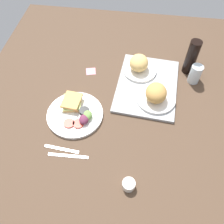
{
  "coord_description": "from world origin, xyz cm",
  "views": [
    {
      "loc": [
        71.25,
        12.56,
        101.35
      ],
      "look_at": [
        2.0,
        3.0,
        4.0
      ],
      "focal_mm": 38.07,
      "sensor_mm": 36.0,
      "label": 1
    }
  ],
  "objects_px": {
    "plate_with_salad": "(76,112)",
    "sticky_note": "(91,71)",
    "soda_bottle": "(191,57)",
    "fork": "(62,149)",
    "serving_tray": "(147,85)",
    "drinking_glass": "(195,74)",
    "bread_plate_far": "(156,95)",
    "knife": "(68,156)",
    "espresso_cup": "(129,185)",
    "bread_plate_near": "(139,65)"
  },
  "relations": [
    {
      "from": "plate_with_salad",
      "to": "sticky_note",
      "type": "xyz_separation_m",
      "value": [
        -0.32,
        0.02,
        -0.02
      ]
    },
    {
      "from": "bread_plate_far",
      "to": "drinking_glass",
      "type": "distance_m",
      "value": 0.28
    },
    {
      "from": "serving_tray",
      "to": "soda_bottle",
      "type": "relative_size",
      "value": 2.13
    },
    {
      "from": "bread_plate_far",
      "to": "soda_bottle",
      "type": "relative_size",
      "value": 1.0
    },
    {
      "from": "soda_bottle",
      "to": "bread_plate_far",
      "type": "bearing_deg",
      "value": -35.06
    },
    {
      "from": "soda_bottle",
      "to": "knife",
      "type": "relative_size",
      "value": 1.11
    },
    {
      "from": "bread_plate_far",
      "to": "fork",
      "type": "height_order",
      "value": "bread_plate_far"
    },
    {
      "from": "espresso_cup",
      "to": "sticky_note",
      "type": "distance_m",
      "value": 0.72
    },
    {
      "from": "fork",
      "to": "espresso_cup",
      "type": "bearing_deg",
      "value": -17.37
    },
    {
      "from": "bread_plate_near",
      "to": "plate_with_salad",
      "type": "distance_m",
      "value": 0.46
    },
    {
      "from": "bread_plate_far",
      "to": "plate_with_salad",
      "type": "relative_size",
      "value": 0.73
    },
    {
      "from": "knife",
      "to": "serving_tray",
      "type": "bearing_deg",
      "value": 52.64
    },
    {
      "from": "bread_plate_far",
      "to": "plate_with_salad",
      "type": "bearing_deg",
      "value": -70.49
    },
    {
      "from": "sticky_note",
      "to": "espresso_cup",
      "type": "bearing_deg",
      "value": 23.74
    },
    {
      "from": "plate_with_salad",
      "to": "knife",
      "type": "height_order",
      "value": "plate_with_salad"
    },
    {
      "from": "drinking_glass",
      "to": "sticky_note",
      "type": "xyz_separation_m",
      "value": [
        0.0,
        -0.6,
        -0.06
      ]
    },
    {
      "from": "bread_plate_far",
      "to": "drinking_glass",
      "type": "bearing_deg",
      "value": 130.49
    },
    {
      "from": "bread_plate_far",
      "to": "fork",
      "type": "bearing_deg",
      "value": -50.67
    },
    {
      "from": "bread_plate_near",
      "to": "knife",
      "type": "bearing_deg",
      "value": -25.67
    },
    {
      "from": "knife",
      "to": "bread_plate_far",
      "type": "bearing_deg",
      "value": 42.2
    },
    {
      "from": "serving_tray",
      "to": "sticky_note",
      "type": "relative_size",
      "value": 8.04
    },
    {
      "from": "bread_plate_near",
      "to": "fork",
      "type": "distance_m",
      "value": 0.65
    },
    {
      "from": "serving_tray",
      "to": "drinking_glass",
      "type": "distance_m",
      "value": 0.28
    },
    {
      "from": "plate_with_salad",
      "to": "knife",
      "type": "bearing_deg",
      "value": 3.84
    },
    {
      "from": "bread_plate_near",
      "to": "espresso_cup",
      "type": "bearing_deg",
      "value": 0.61
    },
    {
      "from": "fork",
      "to": "sticky_note",
      "type": "relative_size",
      "value": 3.04
    },
    {
      "from": "soda_bottle",
      "to": "serving_tray",
      "type": "bearing_deg",
      "value": -55.51
    },
    {
      "from": "serving_tray",
      "to": "fork",
      "type": "height_order",
      "value": "serving_tray"
    },
    {
      "from": "drinking_glass",
      "to": "knife",
      "type": "distance_m",
      "value": 0.82
    },
    {
      "from": "bread_plate_near",
      "to": "fork",
      "type": "xyz_separation_m",
      "value": [
        0.56,
        -0.32,
        -0.05
      ]
    },
    {
      "from": "bread_plate_near",
      "to": "fork",
      "type": "relative_size",
      "value": 1.15
    },
    {
      "from": "drinking_glass",
      "to": "espresso_cup",
      "type": "bearing_deg",
      "value": -24.99
    },
    {
      "from": "fork",
      "to": "sticky_note",
      "type": "distance_m",
      "value": 0.53
    },
    {
      "from": "plate_with_salad",
      "to": "soda_bottle",
      "type": "relative_size",
      "value": 1.37
    },
    {
      "from": "serving_tray",
      "to": "bread_plate_near",
      "type": "height_order",
      "value": "bread_plate_near"
    },
    {
      "from": "bread_plate_near",
      "to": "espresso_cup",
      "type": "height_order",
      "value": "bread_plate_near"
    },
    {
      "from": "plate_with_salad",
      "to": "drinking_glass",
      "type": "relative_size",
      "value": 2.59
    },
    {
      "from": "knife",
      "to": "sticky_note",
      "type": "distance_m",
      "value": 0.56
    },
    {
      "from": "bread_plate_far",
      "to": "knife",
      "type": "xyz_separation_m",
      "value": [
        0.38,
        -0.39,
        -0.05
      ]
    },
    {
      "from": "bread_plate_far",
      "to": "soda_bottle",
      "type": "xyz_separation_m",
      "value": [
        -0.26,
        0.18,
        0.05
      ]
    },
    {
      "from": "bread_plate_far",
      "to": "sticky_note",
      "type": "xyz_separation_m",
      "value": [
        -0.18,
        -0.39,
        -0.06
      ]
    },
    {
      "from": "plate_with_salad",
      "to": "drinking_glass",
      "type": "xyz_separation_m",
      "value": [
        -0.33,
        0.62,
        0.04
      ]
    },
    {
      "from": "soda_bottle",
      "to": "fork",
      "type": "bearing_deg",
      "value": -44.93
    },
    {
      "from": "espresso_cup",
      "to": "soda_bottle",
      "type": "bearing_deg",
      "value": 159.37
    },
    {
      "from": "drinking_glass",
      "to": "sticky_note",
      "type": "distance_m",
      "value": 0.6
    },
    {
      "from": "sticky_note",
      "to": "bread_plate_near",
      "type": "bearing_deg",
      "value": 96.3
    },
    {
      "from": "plate_with_salad",
      "to": "fork",
      "type": "distance_m",
      "value": 0.21
    },
    {
      "from": "serving_tray",
      "to": "plate_with_salad",
      "type": "relative_size",
      "value": 1.55
    },
    {
      "from": "fork",
      "to": "drinking_glass",
      "type": "bearing_deg",
      "value": 44.27
    },
    {
      "from": "fork",
      "to": "bread_plate_near",
      "type": "bearing_deg",
      "value": 64.53
    }
  ]
}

